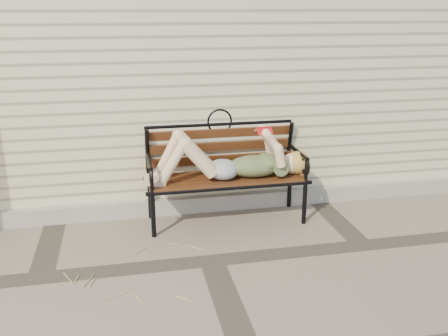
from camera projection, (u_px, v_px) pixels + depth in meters
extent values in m
plane|color=#786C5C|center=(212.00, 261.00, 3.81)|extent=(80.00, 80.00, 0.00)
cube|color=beige|center=(167.00, 36.00, 6.14)|extent=(8.00, 4.00, 3.00)
cube|color=#A49E94|center=(193.00, 204.00, 4.69)|extent=(8.00, 0.10, 0.15)
cylinder|color=black|center=(153.00, 214.00, 4.15)|extent=(0.04, 0.04, 0.40)
cylinder|color=black|center=(150.00, 197.00, 4.52)|extent=(0.04, 0.04, 0.40)
cylinder|color=black|center=(305.00, 202.00, 4.40)|extent=(0.04, 0.04, 0.40)
cylinder|color=black|center=(290.00, 187.00, 4.78)|extent=(0.04, 0.04, 0.40)
cube|color=#5A2B17|center=(226.00, 178.00, 4.40)|extent=(1.37, 0.44, 0.03)
cylinder|color=black|center=(231.00, 188.00, 4.22)|extent=(1.44, 0.04, 0.04)
cylinder|color=black|center=(222.00, 173.00, 4.59)|extent=(1.44, 0.04, 0.04)
torus|color=black|center=(219.00, 121.00, 4.54)|extent=(0.25, 0.03, 0.25)
ellipsoid|color=#0A3F49|center=(255.00, 166.00, 4.39)|extent=(0.49, 0.28, 0.19)
ellipsoid|color=#0A3F49|center=(267.00, 162.00, 4.40)|extent=(0.23, 0.27, 0.14)
ellipsoid|color=#A5A4A9|center=(223.00, 169.00, 4.34)|extent=(0.27, 0.31, 0.17)
sphere|color=#FFDAAB|center=(293.00, 163.00, 4.46)|extent=(0.20, 0.20, 0.20)
ellipsoid|color=gold|center=(297.00, 163.00, 4.46)|extent=(0.22, 0.23, 0.21)
cube|color=red|center=(264.00, 128.00, 4.30)|extent=(0.13, 0.02, 0.02)
cube|color=beige|center=(265.00, 131.00, 4.27)|extent=(0.13, 0.08, 0.05)
cube|color=beige|center=(262.00, 129.00, 4.34)|extent=(0.13, 0.08, 0.05)
cube|color=red|center=(265.00, 131.00, 4.27)|extent=(0.13, 0.08, 0.05)
cube|color=red|center=(262.00, 129.00, 4.34)|extent=(0.13, 0.08, 0.05)
cylinder|color=tan|center=(110.00, 318.00, 3.11)|extent=(0.11, 0.10, 0.01)
cylinder|color=tan|center=(224.00, 330.00, 2.98)|extent=(0.10, 0.11, 0.01)
cylinder|color=tan|center=(192.00, 248.00, 4.00)|extent=(0.04, 0.15, 0.01)
cylinder|color=tan|center=(38.00, 280.00, 3.53)|extent=(0.04, 0.10, 0.01)
cylinder|color=tan|center=(208.00, 253.00, 3.91)|extent=(0.14, 0.07, 0.01)
cylinder|color=tan|center=(146.00, 318.00, 3.10)|extent=(0.13, 0.06, 0.01)
cylinder|color=tan|center=(100.00, 305.00, 3.24)|extent=(0.07, 0.09, 0.01)
cylinder|color=tan|center=(109.00, 271.00, 3.65)|extent=(0.08, 0.04, 0.01)
cylinder|color=tan|center=(189.00, 253.00, 3.92)|extent=(0.03, 0.11, 0.01)
cylinder|color=tan|center=(211.00, 327.00, 3.01)|extent=(0.04, 0.14, 0.01)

